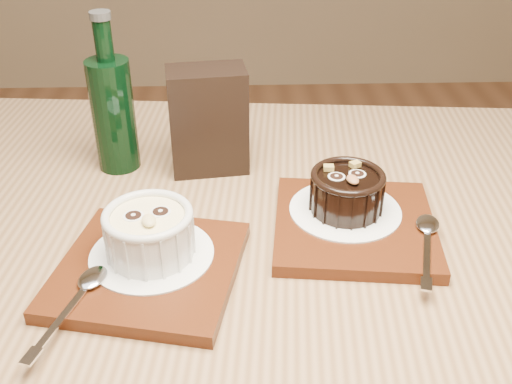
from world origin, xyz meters
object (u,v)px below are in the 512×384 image
(ramekin_white, at_px, (149,231))
(condiment_stand, at_px, (208,120))
(table, at_px, (249,310))
(tray_left, at_px, (148,269))
(green_bottle, at_px, (113,111))
(ramekin_dark, at_px, (347,190))
(tray_right, at_px, (354,226))

(ramekin_white, height_order, condiment_stand, condiment_stand)
(table, relative_size, ramekin_white, 13.66)
(table, relative_size, tray_left, 7.01)
(tray_left, bearing_deg, green_bottle, 105.87)
(table, bearing_deg, tray_left, -158.19)
(table, bearing_deg, green_bottle, 131.53)
(tray_left, height_order, green_bottle, green_bottle)
(ramekin_dark, relative_size, condiment_stand, 0.61)
(tray_right, bearing_deg, tray_left, -162.63)
(green_bottle, bearing_deg, table, -48.47)
(tray_left, distance_m, ramekin_white, 0.04)
(tray_left, height_order, ramekin_dark, ramekin_dark)
(ramekin_white, xyz_separation_m, condiment_stand, (0.05, 0.21, 0.02))
(tray_right, height_order, ramekin_dark, ramekin_dark)
(tray_left, bearing_deg, table, 21.81)
(tray_left, relative_size, tray_right, 1.00)
(ramekin_white, distance_m, condiment_stand, 0.22)
(table, xyz_separation_m, condiment_stand, (-0.05, 0.18, 0.16))
(condiment_stand, distance_m, green_bottle, 0.12)
(tray_right, relative_size, green_bottle, 0.86)
(tray_right, relative_size, condiment_stand, 1.29)
(green_bottle, bearing_deg, ramekin_dark, -26.80)
(green_bottle, bearing_deg, tray_right, -29.28)
(condiment_stand, bearing_deg, tray_left, -104.02)
(tray_left, xyz_separation_m, ramekin_white, (0.00, 0.01, 0.04))
(ramekin_white, bearing_deg, green_bottle, 93.93)
(ramekin_dark, bearing_deg, condiment_stand, 127.71)
(condiment_stand, xyz_separation_m, green_bottle, (-0.12, 0.01, 0.01))
(ramekin_white, bearing_deg, condiment_stand, 62.16)
(table, distance_m, ramekin_dark, 0.18)
(table, distance_m, ramekin_white, 0.17)
(tray_right, bearing_deg, green_bottle, 150.72)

